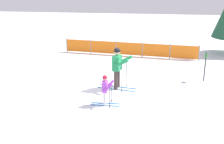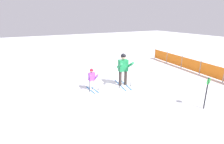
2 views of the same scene
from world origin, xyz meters
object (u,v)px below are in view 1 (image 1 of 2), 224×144
object	(u,v)px
skier_child	(105,88)
trail_marker	(205,63)
skier_adult	(118,64)
safety_fence	(129,49)

from	to	relation	value
skier_child	trail_marker	size ratio (longest dim) A/B	0.85
skier_adult	trail_marker	xyz separation A→B (m)	(3.81, 1.60, -0.23)
skier_adult	skier_child	distance (m)	1.81
skier_adult	safety_fence	size ratio (longest dim) A/B	0.22
safety_fence	trail_marker	distance (m)	5.62
safety_fence	skier_child	bearing A→B (deg)	-90.85
trail_marker	skier_adult	bearing A→B (deg)	-157.21
skier_adult	skier_child	size ratio (longest dim) A/B	1.55
skier_child	safety_fence	world-z (taller)	skier_child
safety_fence	trail_marker	bearing A→B (deg)	-45.91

